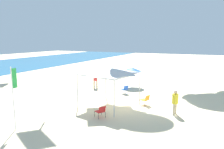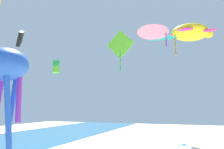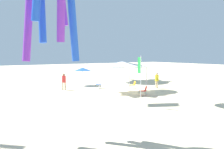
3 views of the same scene
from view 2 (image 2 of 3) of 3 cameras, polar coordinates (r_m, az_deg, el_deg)
canopy_tent at (r=19.14m, az=19.06°, el=-17.80°), size 4.02×3.99×2.96m
beach_umbrella at (r=26.00m, az=17.95°, el=-17.01°), size 2.05×2.05×2.13m
kite_delta_teal at (r=27.86m, az=12.87°, el=9.65°), size 3.93×3.87×3.33m
kite_octopus_blue at (r=15.04m, az=-25.99°, el=1.09°), size 2.78×2.78×6.18m
kite_diamond_lime at (r=22.51m, az=2.18°, el=7.46°), size 0.18×2.97×4.24m
kite_parafoil_black at (r=30.66m, az=-22.61°, el=8.60°), size 4.63×4.41×3.61m
kite_box_green at (r=34.63m, az=-14.25°, el=1.97°), size 1.30×1.29×1.95m
kite_turtle_yellow at (r=37.51m, az=19.83°, el=10.14°), size 7.70×7.72×2.74m
kite_delta_pink at (r=18.41m, az=10.52°, el=11.29°), size 2.74×2.71×2.08m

